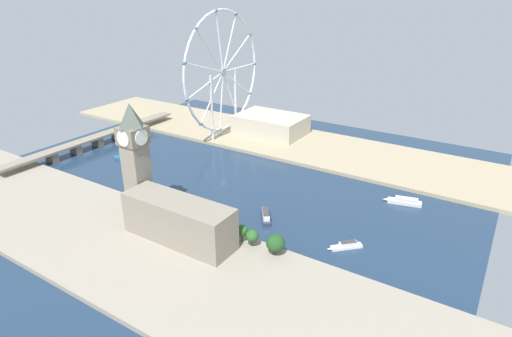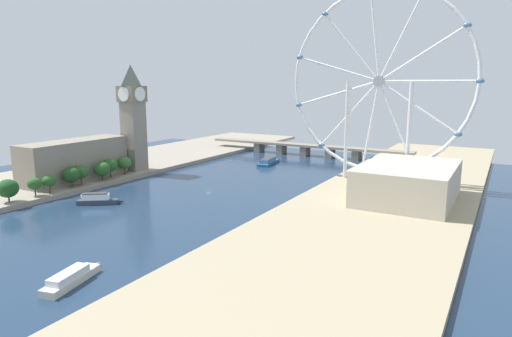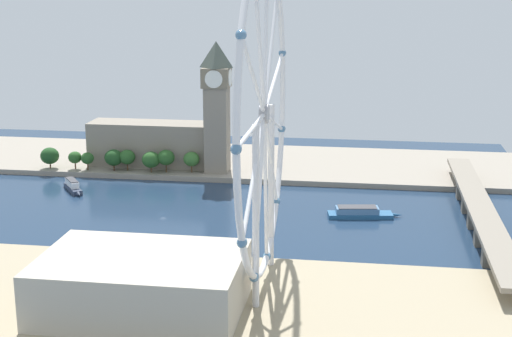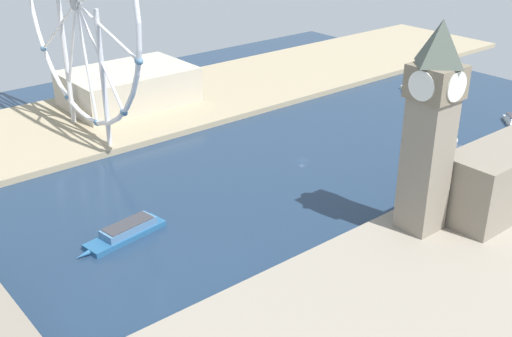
% 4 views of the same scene
% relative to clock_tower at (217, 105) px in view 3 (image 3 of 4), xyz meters
% --- Properties ---
extents(ground_plane, '(380.99, 380.99, 0.00)m').
position_rel_clock_tower_xyz_m(ground_plane, '(74.53, -12.61, -42.29)').
color(ground_plane, '#1E334C').
extents(riverbank_left, '(90.00, 520.00, 3.00)m').
position_rel_clock_tower_xyz_m(riverbank_left, '(-30.97, -12.61, -40.79)').
color(riverbank_left, gray).
rests_on(riverbank_left, ground_plane).
extents(riverbank_right, '(90.00, 520.00, 3.00)m').
position_rel_clock_tower_xyz_m(riverbank_right, '(180.02, -12.61, -40.79)').
color(riverbank_right, tan).
rests_on(riverbank_right, ground_plane).
extents(clock_tower, '(16.27, 16.27, 75.33)m').
position_rel_clock_tower_xyz_m(clock_tower, '(0.00, 0.00, 0.00)').
color(clock_tower, gray).
rests_on(clock_tower, riverbank_left).
extents(parliament_block, '(22.00, 71.29, 25.94)m').
position_rel_clock_tower_xyz_m(parliament_block, '(-10.59, -43.64, -26.32)').
color(parliament_block, gray).
rests_on(parliament_block, riverbank_left).
extents(tree_row_embankment, '(13.59, 95.41, 13.23)m').
position_rel_clock_tower_xyz_m(tree_row_embankment, '(6.54, -55.92, -31.49)').
color(tree_row_embankment, '#513823').
rests_on(tree_row_embankment, riverbank_left).
extents(ferris_wheel, '(116.76, 3.20, 121.43)m').
position_rel_clock_tower_xyz_m(ferris_wheel, '(161.75, 49.73, 23.68)').
color(ferris_wheel, silver).
rests_on(ferris_wheel, riverbank_right).
extents(riverside_hall, '(46.80, 67.99, 19.14)m').
position_rel_clock_tower_xyz_m(riverside_hall, '(190.04, 12.01, -29.71)').
color(riverside_hall, '#BCB29E').
rests_on(riverside_hall, riverbank_right).
extents(river_bridge, '(192.99, 12.24, 10.45)m').
position_rel_clock_tower_xyz_m(river_bridge, '(74.53, 138.55, -34.78)').
color(river_bridge, gray).
rests_on(river_bridge, ground_plane).
extents(tour_boat_1, '(13.41, 36.75, 5.29)m').
position_rel_clock_tower_xyz_m(tour_boat_1, '(65.82, 83.29, -40.07)').
color(tour_boat_1, '#235684').
rests_on(tour_boat_1, ground_plane).
extents(tour_boat_2, '(22.80, 17.97, 6.37)m').
position_rel_clock_tower_xyz_m(tour_boat_2, '(42.60, -71.60, -39.66)').
color(tour_boat_2, '#2D384C').
rests_on(tour_boat_2, ground_plane).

